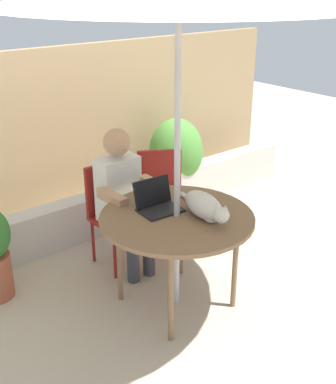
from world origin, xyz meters
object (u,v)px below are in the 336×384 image
at_px(person_seated, 123,194).
at_px(cat, 205,207).
at_px(laptop, 156,201).
at_px(potted_plant_near_fence, 176,156).
at_px(chair_empty, 161,192).
at_px(chair_occupied, 113,207).
at_px(patio_table, 177,223).

relative_size(person_seated, cat, 1.91).
distance_m(person_seated, cat, 0.85).
height_order(laptop, potted_plant_near_fence, laptop).
distance_m(chair_empty, person_seated, 0.55).
distance_m(laptop, potted_plant_near_fence, 1.87).
bearing_deg(person_seated, chair_occupied, 90.00).
xyz_separation_m(chair_occupied, laptop, (-0.04, -0.65, 0.30)).
bearing_deg(chair_occupied, chair_empty, -1.19).
relative_size(chair_occupied, cat, 1.37).
bearing_deg(chair_occupied, laptop, -93.74).
bearing_deg(chair_empty, potted_plant_near_fence, 42.04).
xyz_separation_m(chair_occupied, person_seated, (0.00, -0.16, 0.17)).
distance_m(chair_occupied, laptop, 0.72).
bearing_deg(laptop, person_seated, 85.08).
bearing_deg(laptop, patio_table, -76.96).
bearing_deg(person_seated, cat, -80.55).
bearing_deg(person_seated, potted_plant_near_fence, 33.20).
bearing_deg(cat, potted_plant_near_fence, 55.88).
distance_m(patio_table, laptop, 0.22).
bearing_deg(chair_empty, chair_occupied, 178.81).
distance_m(chair_occupied, cat, 1.04).
height_order(person_seated, laptop, person_seated).
bearing_deg(chair_empty, cat, -110.75).
xyz_separation_m(chair_empty, potted_plant_near_fence, (0.75, 0.67, -0.01)).
xyz_separation_m(patio_table, potted_plant_near_fence, (1.25, 1.50, -0.19)).
relative_size(chair_empty, potted_plant_near_fence, 0.95).
xyz_separation_m(cat, potted_plant_near_fence, (1.11, 1.64, -0.33)).
relative_size(chair_occupied, laptop, 2.76).
distance_m(chair_empty, cat, 1.09).
height_order(cat, potted_plant_near_fence, potted_plant_near_fence).
bearing_deg(patio_table, potted_plant_near_fence, 50.12).
bearing_deg(patio_table, cat, -46.91).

